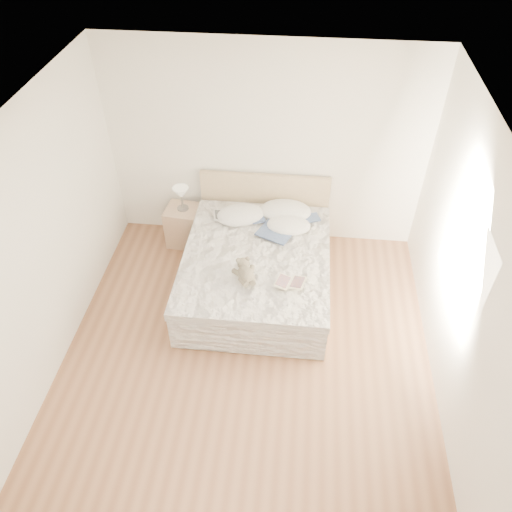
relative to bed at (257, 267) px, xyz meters
name	(u,v)px	position (x,y,z in m)	size (l,w,h in m)	color
floor	(246,362)	(0.00, -1.19, -0.31)	(4.00, 4.50, 0.00)	brown
ceiling	(241,141)	(0.00, -1.19, 2.39)	(4.00, 4.50, 0.00)	white
wall_back	(266,148)	(0.00, 1.06, 1.04)	(4.00, 0.02, 2.70)	white
wall_left	(33,258)	(-2.00, -1.19, 1.04)	(0.02, 4.50, 2.70)	white
wall_right	(469,290)	(2.00, -1.19, 1.04)	(0.02, 4.50, 2.70)	white
window	(464,259)	(1.99, -0.89, 1.14)	(0.02, 1.30, 1.10)	white
bed	(257,267)	(0.00, 0.00, 0.00)	(1.72, 2.14, 1.00)	tan
nightstand	(185,226)	(-1.06, 0.74, -0.03)	(0.45, 0.40, 0.56)	tan
table_lamp	(181,194)	(-1.06, 0.75, 0.49)	(0.21, 0.21, 0.33)	#534C47
pillow_left	(240,215)	(-0.27, 0.59, 0.33)	(0.61, 0.43, 0.18)	white
pillow_middle	(286,211)	(0.29, 0.73, 0.33)	(0.66, 0.46, 0.20)	white
pillow_right	(289,225)	(0.35, 0.45, 0.33)	(0.54, 0.38, 0.16)	white
blouse	(281,226)	(0.25, 0.42, 0.32)	(0.64, 0.69, 0.03)	navy
photo_book	(226,216)	(-0.45, 0.56, 0.32)	(0.34, 0.23, 0.03)	white
childrens_book	(290,283)	(0.42, -0.54, 0.32)	(0.32, 0.22, 0.02)	#FFF7CE
teddy_bear	(246,278)	(-0.07, -0.55, 0.34)	(0.23, 0.33, 0.17)	#6C624F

